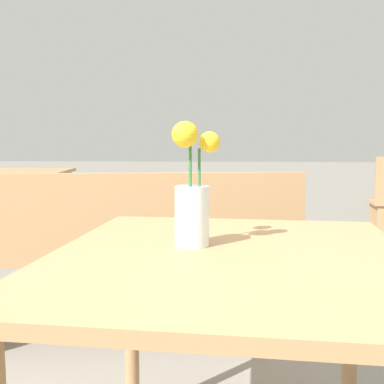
% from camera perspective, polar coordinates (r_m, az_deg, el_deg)
% --- Properties ---
extents(table_front, '(0.95, 1.07, 0.73)m').
position_cam_1_polar(table_front, '(1.20, 4.50, -11.45)').
color(table_front, tan).
rests_on(table_front, ground_plane).
extents(flower_vase, '(0.12, 0.14, 0.32)m').
position_cam_1_polar(flower_vase, '(1.23, 0.01, -0.90)').
color(flower_vase, silver).
rests_on(flower_vase, table_front).
extents(bench_near, '(1.65, 0.58, 0.85)m').
position_cam_1_polar(bench_near, '(2.31, -7.34, -7.24)').
color(bench_near, tan).
rests_on(bench_near, ground_plane).
extents(table_back, '(0.91, 0.96, 0.72)m').
position_cam_1_polar(table_back, '(4.49, -19.94, 1.10)').
color(table_back, tan).
rests_on(table_back, ground_plane).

